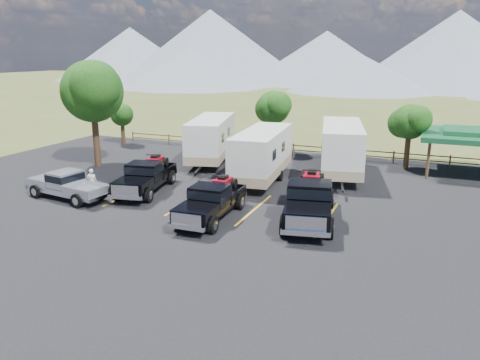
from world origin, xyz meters
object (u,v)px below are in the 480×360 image
at_px(rig_right, 310,199).
at_px(trailer_center, 262,155).
at_px(pickup_silver, 67,185).
at_px(trailer_right, 341,149).
at_px(rig_left, 146,176).
at_px(rig_center, 212,200).
at_px(trailer_left, 211,139).
at_px(person_a, 92,181).
at_px(person_b, 73,181).
at_px(tree_big_nw, 92,91).
at_px(pavilion, 470,135).

height_order(rig_right, trailer_center, trailer_center).
bearing_deg(pickup_silver, trailer_right, 138.54).
xyz_separation_m(rig_left, trailer_right, (10.25, 8.58, 0.86)).
bearing_deg(rig_center, trailer_left, 113.38).
height_order(trailer_center, person_a, trailer_center).
xyz_separation_m(trailer_left, person_b, (-3.83, -11.02, -0.97)).
distance_m(tree_big_nw, trailer_right, 18.32).
bearing_deg(trailer_right, tree_big_nw, -178.27).
height_order(trailer_center, trailer_right, trailer_right).
distance_m(rig_left, pickup_silver, 4.57).
bearing_deg(rig_left, tree_big_nw, 137.78).
bearing_deg(rig_right, pavilion, 48.13).
distance_m(pavilion, person_a, 25.38).
bearing_deg(trailer_center, person_b, -147.98).
relative_size(rig_left, person_b, 3.94).
bearing_deg(tree_big_nw, rig_left, -30.89).
relative_size(pavilion, person_a, 3.92).
distance_m(trailer_right, pickup_silver, 17.96).
bearing_deg(person_a, rig_right, 151.97).
relative_size(pavilion, person_b, 3.78).
distance_m(pavilion, trailer_left, 18.56).
bearing_deg(pickup_silver, pavilion, 133.17).
xyz_separation_m(pavilion, rig_right, (-7.86, -13.44, -1.64)).
relative_size(pavilion, rig_left, 0.96).
bearing_deg(trailer_center, tree_big_nw, 177.46).
distance_m(trailer_left, trailer_center, 6.70).
bearing_deg(person_b, trailer_center, 13.44).
bearing_deg(tree_big_nw, rig_center, -28.63).
relative_size(tree_big_nw, trailer_right, 0.77).
height_order(trailer_left, trailer_right, trailer_right).
distance_m(rig_center, rig_right, 5.00).
distance_m(rig_right, person_a, 13.22).
xyz_separation_m(rig_center, trailer_left, (-5.62, 11.55, 0.84)).
distance_m(pavilion, rig_left, 22.16).
relative_size(pavilion, trailer_left, 0.63).
xyz_separation_m(tree_big_nw, person_a, (4.49, -6.06, -4.77)).
xyz_separation_m(tree_big_nw, trailer_right, (17.42, 4.29, -3.70)).
distance_m(trailer_left, pickup_silver, 12.40).
relative_size(rig_left, trailer_left, 0.66).
relative_size(rig_left, rig_right, 0.90).
bearing_deg(person_a, rig_center, 142.56).
bearing_deg(pickup_silver, rig_right, 105.77).
bearing_deg(trailer_right, person_a, -153.44).
bearing_deg(person_b, pavilion, 9.06).
bearing_deg(trailer_left, pickup_silver, -121.58).
bearing_deg(rig_right, tree_big_nw, 151.26).
distance_m(tree_big_nw, pickup_silver, 9.54).
bearing_deg(trailer_center, trailer_left, 140.19).
relative_size(trailer_center, pickup_silver, 1.72).
height_order(rig_left, trailer_right, trailer_right).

